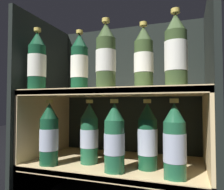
{
  "coord_description": "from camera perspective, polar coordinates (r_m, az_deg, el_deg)",
  "views": [
    {
      "loc": [
        0.29,
        -0.68,
        0.41
      ],
      "look_at": [
        0.0,
        0.14,
        0.44
      ],
      "focal_mm": 35.0,
      "sensor_mm": 36.0,
      "label": 1
    }
  ],
  "objects": [
    {
      "name": "bottle_lower_front_0",
      "position": [
        0.9,
        -16.13,
        -10.17
      ],
      "size": [
        0.07,
        0.07,
        0.26
      ],
      "color": "#144228",
      "rests_on": "shelf_lower"
    },
    {
      "name": "fridge_back_wall",
      "position": [
        1.12,
        4.54,
        -2.66
      ],
      "size": [
        0.75,
        0.02,
        0.8
      ],
      "primitive_type": "cube",
      "color": "black",
      "rests_on": "ground_plane"
    },
    {
      "name": "bottle_upper_front_1",
      "position": [
        0.8,
        -1.62,
        9.84
      ],
      "size": [
        0.07,
        0.07,
        0.26
      ],
      "color": "#384C28",
      "rests_on": "shelf_upper"
    },
    {
      "name": "bottle_lower_front_1",
      "position": [
        0.78,
        0.62,
        -11.49
      ],
      "size": [
        0.07,
        0.07,
        0.26
      ],
      "color": "#1E5638",
      "rests_on": "shelf_lower"
    },
    {
      "name": "bottle_upper_back_1",
      "position": [
        0.84,
        8.25,
        9.25
      ],
      "size": [
        0.07,
        0.07,
        0.26
      ],
      "color": "#384C28",
      "rests_on": "shelf_upper"
    },
    {
      "name": "bottle_lower_back_0",
      "position": [
        0.9,
        -5.95,
        -10.21
      ],
      "size": [
        0.07,
        0.07,
        0.26
      ],
      "color": "#1E5638",
      "rests_on": "shelf_lower"
    },
    {
      "name": "shelf_lower",
      "position": [
        0.95,
        1.01,
        -18.65
      ],
      "size": [
        0.71,
        0.39,
        0.17
      ],
      "color": "#DBBC84",
      "rests_on": "ground_plane"
    },
    {
      "name": "bottle_upper_back_0",
      "position": [
        0.93,
        -8.52,
        8.06
      ],
      "size": [
        0.07,
        0.07,
        0.26
      ],
      "color": "#144228",
      "rests_on": "shelf_upper"
    },
    {
      "name": "fridge_side_right",
      "position": [
        0.88,
        24.62,
        -2.55
      ],
      "size": [
        0.02,
        0.43,
        0.8
      ],
      "primitive_type": "cube",
      "color": "black",
      "rests_on": "ground_plane"
    },
    {
      "name": "bottle_upper_front_0",
      "position": [
        0.95,
        -18.99,
        8.0
      ],
      "size": [
        0.07,
        0.07,
        0.26
      ],
      "color": "#144228",
      "rests_on": "shelf_upper"
    },
    {
      "name": "fridge_side_left",
      "position": [
        1.09,
        -17.37,
        -2.57
      ],
      "size": [
        0.02,
        0.43,
        0.8
      ],
      "primitive_type": "cube",
      "color": "black",
      "rests_on": "ground_plane"
    },
    {
      "name": "shelf_upper",
      "position": [
        0.91,
        1.06,
        -5.81
      ],
      "size": [
        0.71,
        0.39,
        0.46
      ],
      "color": "#DBBC84",
      "rests_on": "ground_plane"
    },
    {
      "name": "bottle_lower_back_1",
      "position": [
        0.83,
        9.25,
        -10.96
      ],
      "size": [
        0.07,
        0.07,
        0.26
      ],
      "color": "#144228",
      "rests_on": "shelf_lower"
    },
    {
      "name": "bottle_lower_front_2",
      "position": [
        0.74,
        16.04,
        -11.97
      ],
      "size": [
        0.07,
        0.07,
        0.26
      ],
      "color": "#1E5638",
      "rests_on": "shelf_lower"
    },
    {
      "name": "bottle_upper_front_2",
      "position": [
        0.75,
        16.34,
        10.71
      ],
      "size": [
        0.07,
        0.07,
        0.26
      ],
      "color": "#384C28",
      "rests_on": "shelf_upper"
    }
  ]
}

